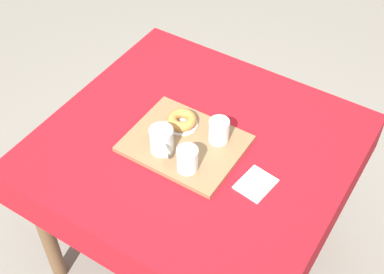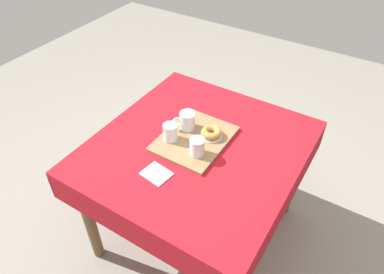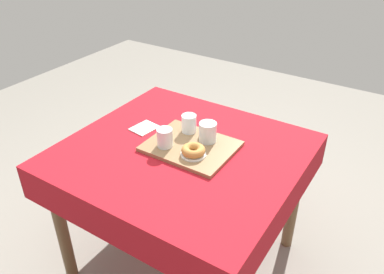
% 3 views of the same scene
% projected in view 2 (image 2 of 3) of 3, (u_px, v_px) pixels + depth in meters
% --- Properties ---
extents(ground_plane, '(6.00, 6.00, 0.00)m').
position_uv_depth(ground_plane, '(196.00, 230.00, 2.36)').
color(ground_plane, gray).
extents(dining_table, '(1.11, 1.04, 0.76)m').
position_uv_depth(dining_table, '(197.00, 159.00, 1.93)').
color(dining_table, '#A8141E').
rests_on(dining_table, ground).
extents(serving_tray, '(0.41, 0.33, 0.02)m').
position_uv_depth(serving_tray, '(194.00, 139.00, 1.89)').
color(serving_tray, olive).
rests_on(serving_tray, dining_table).
extents(tea_mug_left, '(0.11, 0.11, 0.10)m').
position_uv_depth(tea_mug_left, '(187.00, 121.00, 1.91)').
color(tea_mug_left, white).
rests_on(tea_mug_left, serving_tray).
extents(water_glass_near, '(0.08, 0.08, 0.09)m').
position_uv_depth(water_glass_near, '(170.00, 133.00, 1.85)').
color(water_glass_near, white).
rests_on(water_glass_near, serving_tray).
extents(water_glass_far, '(0.08, 0.08, 0.09)m').
position_uv_depth(water_glass_far, '(197.00, 148.00, 1.76)').
color(water_glass_far, white).
rests_on(water_glass_far, serving_tray).
extents(donut_plate_left, '(0.12, 0.12, 0.01)m').
position_uv_depth(donut_plate_left, '(211.00, 135.00, 1.89)').
color(donut_plate_left, white).
rests_on(donut_plate_left, serving_tray).
extents(sugar_donut_left, '(0.11, 0.11, 0.04)m').
position_uv_depth(sugar_donut_left, '(211.00, 132.00, 1.88)').
color(sugar_donut_left, '#BC7F3D').
rests_on(sugar_donut_left, donut_plate_left).
extents(paper_napkin, '(0.13, 0.15, 0.01)m').
position_uv_depth(paper_napkin, '(157.00, 174.00, 1.71)').
color(paper_napkin, white).
rests_on(paper_napkin, dining_table).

